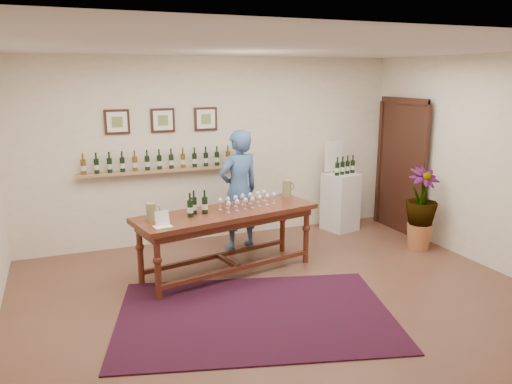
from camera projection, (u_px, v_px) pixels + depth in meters
name	position (u px, v px, depth m)	size (l,w,h in m)	color
ground	(282.00, 299.00, 5.76)	(6.00, 6.00, 0.00)	brown
room_shell	(354.00, 165.00, 7.94)	(6.00, 6.00, 6.00)	white
rug	(255.00, 315.00, 5.37)	(2.92, 1.95, 0.02)	#490D14
tasting_table	(228.00, 220.00, 6.37)	(2.49, 1.24, 0.84)	#441911
table_glasses	(248.00, 200.00, 6.53)	(1.14, 0.26, 0.16)	silver
table_bottles	(196.00, 204.00, 6.13)	(0.26, 0.15, 0.28)	black
pitcher_left	(151.00, 212.00, 5.87)	(0.14, 0.14, 0.22)	olive
pitcher_right	(287.00, 188.00, 7.05)	(0.15, 0.15, 0.24)	olive
menu_card	(162.00, 219.00, 5.67)	(0.20, 0.14, 0.18)	white
display_pedestal	(340.00, 202.00, 8.27)	(0.47, 0.47, 0.95)	silver
pedestal_bottles	(345.00, 166.00, 8.10)	(0.28, 0.07, 0.28)	black
info_sign	(334.00, 156.00, 8.24)	(0.39, 0.02, 0.54)	white
potted_plant	(421.00, 209.00, 7.29)	(0.56, 0.56, 1.06)	#AA6438
person	(239.00, 190.00, 7.27)	(0.65, 0.42, 1.77)	#3A5A8A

